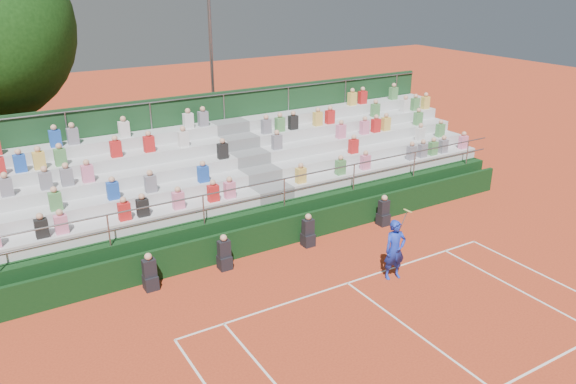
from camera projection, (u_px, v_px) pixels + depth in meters
ground at (348, 283)px, 16.97m from camera, size 90.00×90.00×0.00m
courtside_wall at (292, 230)px, 19.35m from camera, size 20.00×0.15×1.00m
line_officials at (274, 242)px, 18.52m from camera, size 9.28×0.40×1.19m
grandstand at (249, 186)px, 21.72m from camera, size 20.00×5.20×4.40m
tennis_player at (395, 250)px, 16.95m from camera, size 0.91×0.58×2.22m
floodlight_mast at (211, 56)px, 26.90m from camera, size 0.60×0.25×8.75m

